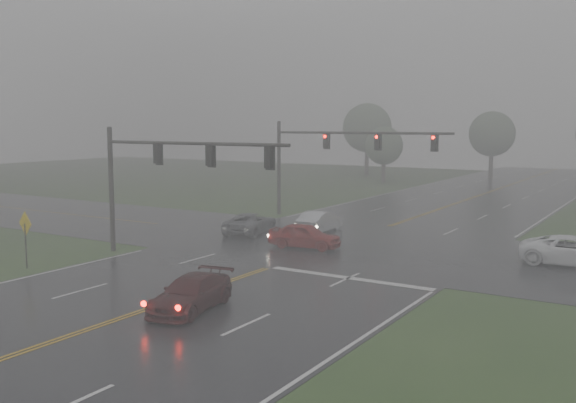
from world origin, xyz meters
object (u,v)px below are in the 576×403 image
Objects in this scene: sedan_maroon at (191,310)px; sedan_silver at (320,232)px; signal_gantry_near at (159,167)px; sedan_red at (305,248)px; pickup_white at (574,266)px; signal_gantry_far at (328,150)px; car_grey at (251,233)px.

sedan_silver reaches higher than sedan_maroon.
signal_gantry_near is at bearing 128.76° from sedan_maroon.
pickup_white reaches higher than sedan_red.
signal_gantry_far is (-2.57, 5.95, 5.35)m from sedan_silver.
sedan_maroon is 13.71m from sedan_red.
signal_gantry_near is (-19.75, -9.83, 5.02)m from pickup_white.
pickup_white is at bearing -23.17° from signal_gantry_far.
signal_gantry_far reaches higher than sedan_red.
sedan_maroon is 26.40m from signal_gantry_far.
sedan_maroon is 0.38× the size of signal_gantry_near.
car_grey reaches higher than sedan_maroon.
sedan_maroon is 0.93× the size of car_grey.
sedan_red is 0.79× the size of pickup_white.
car_grey is 0.91× the size of pickup_white.
car_grey is 0.41× the size of signal_gantry_near.
pickup_white is (20.12, 0.71, 0.00)m from car_grey.
sedan_silver reaches higher than car_grey.
sedan_red is 14.72m from pickup_white.
sedan_silver is 0.30× the size of signal_gantry_far.
pickup_white is (14.36, 3.27, 0.00)m from sedan_red.
sedan_maroon is 1.05× the size of sedan_silver.
sedan_red is 0.98× the size of sedan_silver.
sedan_maroon is at bearing 106.30° from car_grey.
signal_gantry_far is at bearing 62.68° from pickup_white.
sedan_silver is 8.40m from signal_gantry_far.
pickup_white reaches higher than car_grey.
pickup_white is 22.62m from signal_gantry_near.
signal_gantry_far is at bearing 87.37° from signal_gantry_near.
signal_gantry_far reaches higher than sedan_silver.
sedan_maroon is at bearing 100.65° from sedan_silver.
pickup_white is at bearing 169.32° from sedan_silver.
pickup_white reaches higher than sedan_silver.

